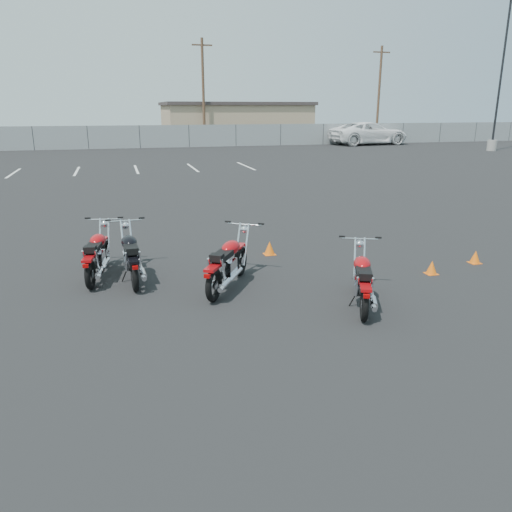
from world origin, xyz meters
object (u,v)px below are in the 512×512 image
object	(u,v)px
motorcycle_second_black	(131,257)
motorcycle_third_red	(228,263)
motorcycle_rear_red	(363,280)
white_van	(369,127)
motorcycle_front_red	(97,255)

from	to	relation	value
motorcycle_second_black	motorcycle_third_red	bearing A→B (deg)	-29.63
motorcycle_third_red	motorcycle_rear_red	xyz separation A→B (m)	(1.93, -1.39, -0.03)
white_van	motorcycle_third_red	bearing A→B (deg)	142.62
motorcycle_third_red	motorcycle_rear_red	bearing A→B (deg)	-35.80
motorcycle_rear_red	motorcycle_second_black	bearing A→B (deg)	146.94
motorcycle_front_red	white_van	distance (m)	38.68
motorcycle_front_red	motorcycle_second_black	size ratio (longest dim) A/B	0.98
motorcycle_front_red	white_van	bearing A→B (deg)	54.75
motorcycle_front_red	motorcycle_third_red	distance (m)	2.59
motorcycle_second_black	motorcycle_rear_red	xyz separation A→B (m)	(3.58, -2.33, -0.02)
motorcycle_second_black	motorcycle_front_red	bearing A→B (deg)	153.05
motorcycle_front_red	motorcycle_second_black	bearing A→B (deg)	-26.95
motorcycle_rear_red	white_van	size ratio (longest dim) A/B	0.23
motorcycle_second_black	white_van	size ratio (longest dim) A/B	0.25
motorcycle_third_red	motorcycle_rear_red	world-z (taller)	motorcycle_third_red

